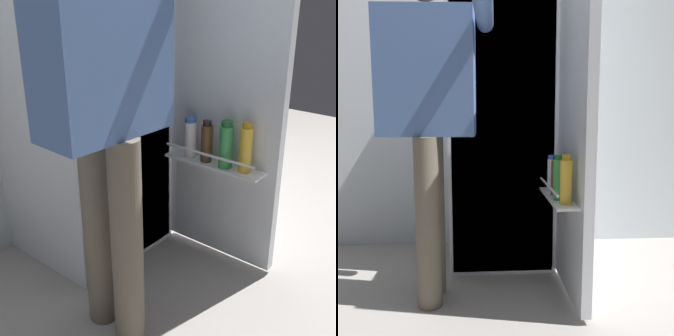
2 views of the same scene
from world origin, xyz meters
The scene contains 3 objects.
ground_plane centered at (0.00, 0.00, 0.00)m, with size 6.34×6.34×0.00m, color gray.
refrigerator centered at (0.02, 0.50, 0.84)m, with size 0.68×1.20×1.68m.
person centered at (-0.37, -0.02, 1.02)m, with size 0.56×0.79×1.69m.
Camera 1 is at (-1.40, -1.13, 1.35)m, focal length 48.47 mm.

